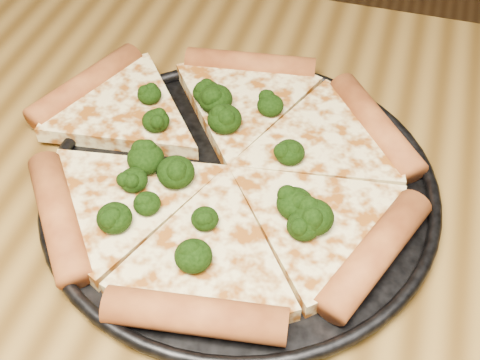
# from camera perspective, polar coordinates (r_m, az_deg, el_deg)

# --- Properties ---
(pizza_pan) EXTENTS (0.33, 0.33, 0.02)m
(pizza_pan) POSITION_cam_1_polar(r_m,az_deg,el_deg) (0.52, 0.00, -0.62)
(pizza_pan) COLOR black
(pizza_pan) RESTS_ON dining_table
(pizza) EXTENTS (0.37, 0.32, 0.03)m
(pizza) POSITION_cam_1_polar(r_m,az_deg,el_deg) (0.53, -1.58, 1.39)
(pizza) COLOR #FFE99C
(pizza) RESTS_ON pizza_pan
(broccoli_florets) EXTENTS (0.20, 0.20, 0.02)m
(broccoli_florets) POSITION_cam_1_polar(r_m,az_deg,el_deg) (0.51, -2.46, 1.58)
(broccoli_florets) COLOR black
(broccoli_florets) RESTS_ON pizza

